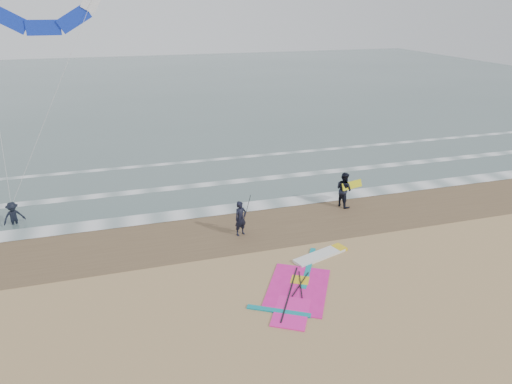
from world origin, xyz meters
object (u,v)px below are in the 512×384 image
object	(u,v)px
person_wading	(12,210)
surf_kite	(41,12)
person_standing	(241,218)
windsurf_rig	(305,279)
person_walking	(344,189)

from	to	relation	value
person_wading	surf_kite	xyz separation A→B (m)	(2.21, 4.27, 8.87)
person_standing	surf_kite	size ratio (longest dim) A/B	0.16
person_wading	windsurf_rig	bearing A→B (deg)	-62.13
windsurf_rig	person_wading	distance (m)	14.60
person_standing	person_wading	bearing A→B (deg)	138.42
person_standing	surf_kite	world-z (taller)	surf_kite
windsurf_rig	person_wading	bearing A→B (deg)	144.08
person_standing	surf_kite	xyz separation A→B (m)	(-8.13, 8.42, 8.81)
windsurf_rig	person_walking	distance (m)	7.65
windsurf_rig	person_standing	bearing A→B (deg)	108.34
person_walking	surf_kite	world-z (taller)	surf_kite
person_wading	surf_kite	size ratio (longest dim) A/B	0.15
person_standing	person_wading	xyz separation A→B (m)	(-10.35, 4.15, -0.07)
person_standing	person_wading	size ratio (longest dim) A/B	1.09
windsurf_rig	surf_kite	distance (m)	18.68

